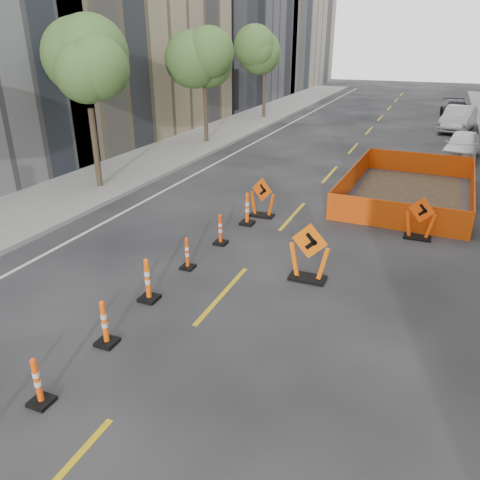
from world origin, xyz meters
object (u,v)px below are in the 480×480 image
at_px(chevron_sign_right, 420,218).
at_px(parked_car_far, 455,110).
at_px(channelizer_5, 187,253).
at_px(parked_car_near, 462,145).
at_px(parked_car_mid, 458,119).
at_px(channelizer_6, 220,229).
at_px(channelizer_4, 148,280).
at_px(chevron_sign_center, 309,252).
at_px(channelizer_7, 247,209).
at_px(channelizer_2, 37,381).
at_px(channelizer_3, 104,323).
at_px(chevron_sign_left, 262,197).

bearing_deg(chevron_sign_right, parked_car_far, 107.70).
xyz_separation_m(channelizer_5, parked_car_near, (7.12, 16.90, 0.23)).
bearing_deg(parked_car_mid, channelizer_6, -96.14).
bearing_deg(chevron_sign_right, channelizer_4, -111.34).
relative_size(channelizer_5, chevron_sign_center, 0.58).
bearing_deg(parked_car_near, chevron_sign_center, -96.15).
relative_size(channelizer_5, chevron_sign_right, 0.67).
xyz_separation_m(channelizer_7, chevron_sign_right, (5.44, 0.94, 0.13)).
height_order(channelizer_2, channelizer_4, channelizer_4).
bearing_deg(parked_car_far, channelizer_3, -107.04).
bearing_deg(chevron_sign_center, channelizer_6, 165.80).
relative_size(channelizer_7, parked_car_mid, 0.23).
height_order(channelizer_2, chevron_sign_right, chevron_sign_right).
height_order(channelizer_4, channelizer_6, channelizer_4).
height_order(chevron_sign_left, chevron_sign_right, chevron_sign_left).
xyz_separation_m(channelizer_6, parked_car_far, (6.72, 28.94, 0.20)).
relative_size(channelizer_4, parked_car_far, 0.23).
distance_m(channelizer_3, parked_car_mid, 29.86).
bearing_deg(channelizer_7, chevron_sign_right, 9.81).
xyz_separation_m(channelizer_5, chevron_sign_left, (0.47, 4.65, 0.25)).
xyz_separation_m(channelizer_2, parked_car_mid, (6.85, 30.91, 0.33)).
bearing_deg(chevron_sign_right, channelizer_7, -149.99).
bearing_deg(chevron_sign_center, channelizer_4, -135.37).
distance_m(channelizer_6, parked_car_mid, 24.47).
bearing_deg(chevron_sign_left, channelizer_7, -82.97).
bearing_deg(channelizer_2, channelizer_3, 90.83).
xyz_separation_m(channelizer_2, chevron_sign_right, (5.57, 10.22, 0.21)).
relative_size(channelizer_7, chevron_sign_center, 0.70).
bearing_deg(channelizer_2, parked_car_near, 72.75).
distance_m(channelizer_3, chevron_sign_center, 5.36).
relative_size(channelizer_3, channelizer_7, 0.92).
bearing_deg(channelizer_5, channelizer_7, 85.72).
bearing_deg(parked_car_far, channelizer_4, -107.93).
distance_m(channelizer_2, channelizer_7, 9.28).
bearing_deg(parked_car_mid, parked_car_far, 101.58).
distance_m(channelizer_2, channelizer_5, 5.57).
xyz_separation_m(chevron_sign_left, parked_car_mid, (6.52, 20.70, 0.10)).
bearing_deg(channelizer_7, channelizer_5, -94.28).
distance_m(channelizer_6, parked_car_far, 29.71).
bearing_deg(channelizer_3, parked_car_mid, 76.68).
bearing_deg(chevron_sign_left, parked_car_mid, 91.28).
height_order(channelizer_3, chevron_sign_center, chevron_sign_center).
distance_m(channelizer_7, chevron_sign_center, 4.26).
relative_size(channelizer_3, channelizer_4, 0.93).
relative_size(channelizer_4, channelizer_5, 1.20).
bearing_deg(parked_car_far, channelizer_2, -106.45).
height_order(chevron_sign_center, parked_car_mid, parked_car_mid).
bearing_deg(chevron_sign_center, chevron_sign_left, 131.79).
height_order(channelizer_6, chevron_sign_left, chevron_sign_left).
distance_m(channelizer_2, parked_car_mid, 31.66).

